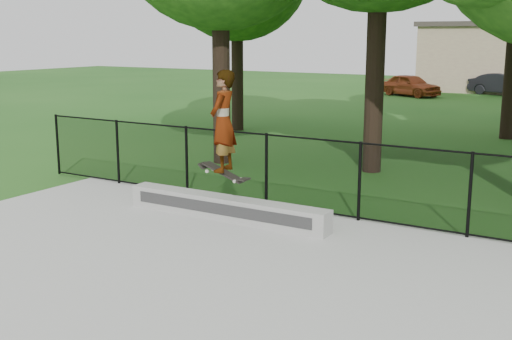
# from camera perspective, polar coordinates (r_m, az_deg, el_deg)

# --- Properties ---
(grind_ledge) EXTENTS (4.26, 0.40, 0.43)m
(grind_ledge) POSITION_cam_1_polar(r_m,az_deg,el_deg) (12.14, -2.74, -3.37)
(grind_ledge) COLOR #9C9B97
(grind_ledge) RESTS_ON concrete_slab
(car_a) EXTENTS (4.02, 2.94, 1.28)m
(car_a) POSITION_cam_1_polar(r_m,az_deg,el_deg) (38.55, 13.56, 7.35)
(car_a) COLOR #9B3F1C
(car_a) RESTS_ON ground
(car_b) EXTENTS (3.67, 1.83, 1.28)m
(car_b) POSITION_cam_1_polar(r_m,az_deg,el_deg) (40.93, 21.14, 7.13)
(car_b) COLOR black
(car_b) RESTS_ON ground
(skater_airborne) EXTENTS (0.80, 0.74, 2.04)m
(skater_airborne) POSITION_cam_1_polar(r_m,az_deg,el_deg) (11.49, -2.94, 4.21)
(skater_airborne) COLOR black
(skater_airborne) RESTS_ON ground
(chainlink_fence) EXTENTS (16.06, 0.06, 1.50)m
(chainlink_fence) POSITION_cam_1_polar(r_m,az_deg,el_deg) (12.05, 9.18, -1.00)
(chainlink_fence) COLOR black
(chainlink_fence) RESTS_ON concrete_slab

